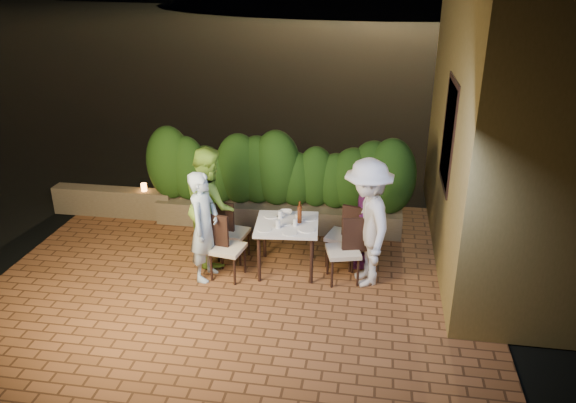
% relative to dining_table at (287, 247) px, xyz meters
% --- Properties ---
extents(ground, '(400.00, 400.00, 0.00)m').
position_rel_dining_table_xyz_m(ground, '(-0.60, -0.85, -0.40)').
color(ground, black).
rests_on(ground, ground).
extents(terrace_floor, '(7.00, 6.00, 0.15)m').
position_rel_dining_table_xyz_m(terrace_floor, '(-0.60, -0.35, -0.45)').
color(terrace_floor, brown).
rests_on(terrace_floor, ground).
extents(building_wall, '(1.60, 5.00, 5.00)m').
position_rel_dining_table_xyz_m(building_wall, '(3.00, 1.15, 2.12)').
color(building_wall, olive).
rests_on(building_wall, ground).
extents(window_pane, '(0.08, 1.00, 1.40)m').
position_rel_dining_table_xyz_m(window_pane, '(2.22, 0.65, 1.62)').
color(window_pane, black).
rests_on(window_pane, building_wall).
extents(window_frame, '(0.06, 1.15, 1.55)m').
position_rel_dining_table_xyz_m(window_frame, '(2.21, 0.65, 1.62)').
color(window_frame, black).
rests_on(window_frame, building_wall).
extents(planter, '(4.20, 0.55, 0.40)m').
position_rel_dining_table_xyz_m(planter, '(-0.40, 1.45, -0.17)').
color(planter, brown).
rests_on(planter, ground).
extents(hedge, '(4.00, 0.70, 1.10)m').
position_rel_dining_table_xyz_m(hedge, '(-0.40, 1.45, 0.57)').
color(hedge, '#1D4011').
rests_on(hedge, planter).
extents(parapet, '(2.20, 0.30, 0.50)m').
position_rel_dining_table_xyz_m(parapet, '(-3.40, 1.45, -0.12)').
color(parapet, brown).
rests_on(parapet, ground).
extents(hill, '(52.00, 40.00, 22.00)m').
position_rel_dining_table_xyz_m(hill, '(1.40, 59.15, -4.38)').
color(hill, black).
rests_on(hill, ground).
extents(dining_table, '(0.97, 0.97, 0.75)m').
position_rel_dining_table_xyz_m(dining_table, '(0.00, 0.00, 0.00)').
color(dining_table, white).
rests_on(dining_table, ground).
extents(plate_nw, '(0.21, 0.21, 0.01)m').
position_rel_dining_table_xyz_m(plate_nw, '(-0.28, -0.26, 0.38)').
color(plate_nw, white).
rests_on(plate_nw, dining_table).
extents(plate_sw, '(0.20, 0.20, 0.01)m').
position_rel_dining_table_xyz_m(plate_sw, '(-0.28, 0.20, 0.38)').
color(plate_sw, white).
rests_on(plate_sw, dining_table).
extents(plate_ne, '(0.24, 0.24, 0.01)m').
position_rel_dining_table_xyz_m(plate_ne, '(0.31, -0.17, 0.38)').
color(plate_ne, white).
rests_on(plate_ne, dining_table).
extents(plate_se, '(0.24, 0.24, 0.01)m').
position_rel_dining_table_xyz_m(plate_se, '(0.28, 0.22, 0.38)').
color(plate_se, white).
rests_on(plate_se, dining_table).
extents(plate_centre, '(0.21, 0.21, 0.01)m').
position_rel_dining_table_xyz_m(plate_centre, '(-0.02, 0.02, 0.38)').
color(plate_centre, white).
rests_on(plate_centre, dining_table).
extents(plate_front, '(0.20, 0.20, 0.01)m').
position_rel_dining_table_xyz_m(plate_front, '(0.09, -0.32, 0.38)').
color(plate_front, white).
rests_on(plate_front, dining_table).
extents(glass_nw, '(0.07, 0.07, 0.12)m').
position_rel_dining_table_xyz_m(glass_nw, '(-0.10, -0.17, 0.44)').
color(glass_nw, silver).
rests_on(glass_nw, dining_table).
extents(glass_sw, '(0.07, 0.07, 0.12)m').
position_rel_dining_table_xyz_m(glass_sw, '(-0.12, 0.15, 0.44)').
color(glass_sw, silver).
rests_on(glass_sw, dining_table).
extents(glass_ne, '(0.06, 0.06, 0.11)m').
position_rel_dining_table_xyz_m(glass_ne, '(0.13, -0.06, 0.43)').
color(glass_ne, silver).
rests_on(glass_ne, dining_table).
extents(glass_se, '(0.06, 0.06, 0.10)m').
position_rel_dining_table_xyz_m(glass_se, '(0.13, 0.13, 0.42)').
color(glass_se, silver).
rests_on(glass_se, dining_table).
extents(beer_bottle, '(0.06, 0.06, 0.33)m').
position_rel_dining_table_xyz_m(beer_bottle, '(0.18, 0.05, 0.54)').
color(beer_bottle, '#54240E').
rests_on(beer_bottle, dining_table).
extents(bowl, '(0.21, 0.21, 0.05)m').
position_rel_dining_table_xyz_m(bowl, '(-0.07, 0.33, 0.40)').
color(bowl, white).
rests_on(bowl, dining_table).
extents(chair_left_front, '(0.51, 0.51, 0.95)m').
position_rel_dining_table_xyz_m(chair_left_front, '(-0.80, -0.35, 0.10)').
color(chair_left_front, black).
rests_on(chair_left_front, ground).
extents(chair_left_back, '(0.48, 0.48, 0.92)m').
position_rel_dining_table_xyz_m(chair_left_back, '(-0.86, 0.20, 0.08)').
color(chair_left_back, black).
rests_on(chair_left_back, ground).
extents(chair_right_front, '(0.55, 0.55, 0.97)m').
position_rel_dining_table_xyz_m(chair_right_front, '(0.83, -0.18, 0.11)').
color(chair_right_front, black).
rests_on(chair_right_front, ground).
extents(chair_right_back, '(0.55, 0.55, 0.97)m').
position_rel_dining_table_xyz_m(chair_right_back, '(0.80, 0.30, 0.11)').
color(chair_right_back, black).
rests_on(chair_right_back, ground).
extents(diner_blue, '(0.47, 0.64, 1.61)m').
position_rel_dining_table_xyz_m(diner_blue, '(-1.11, -0.40, 0.43)').
color(diner_blue, silver).
rests_on(diner_blue, ground).
extents(diner_green, '(1.00, 1.08, 1.78)m').
position_rel_dining_table_xyz_m(diner_green, '(-1.19, 0.16, 0.52)').
color(diner_green, '#80BA3A').
rests_on(diner_green, ground).
extents(diner_white, '(1.01, 1.33, 1.83)m').
position_rel_dining_table_xyz_m(diner_white, '(1.14, -0.16, 0.54)').
color(diner_white, silver).
rests_on(diner_white, ground).
extents(diner_purple, '(0.45, 0.98, 1.65)m').
position_rel_dining_table_xyz_m(diner_purple, '(1.14, 0.35, 0.45)').
color(diner_purple, '#78297D').
rests_on(diner_purple, ground).
extents(parapet_lamp, '(0.10, 0.10, 0.14)m').
position_rel_dining_table_xyz_m(parapet_lamp, '(-2.79, 1.45, 0.20)').
color(parapet_lamp, orange).
rests_on(parapet_lamp, parapet).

